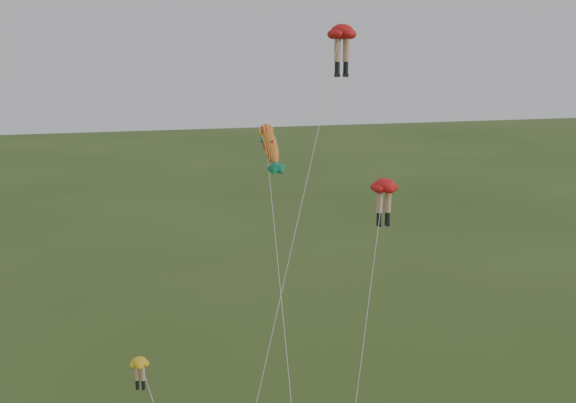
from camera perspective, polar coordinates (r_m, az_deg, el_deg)
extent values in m
ellipsoid|color=red|center=(35.98, 4.84, 14.82)|extent=(1.73, 1.73, 0.83)
cylinder|color=tan|center=(35.86, 4.43, 13.28)|extent=(0.37, 0.37, 1.26)
cylinder|color=black|center=(35.86, 4.40, 11.77)|extent=(0.29, 0.29, 0.63)
cube|color=black|center=(35.87, 4.39, 11.12)|extent=(0.22, 0.38, 0.18)
cylinder|color=tan|center=(36.05, 5.19, 13.26)|extent=(0.37, 0.37, 1.26)
cylinder|color=black|center=(36.06, 5.15, 11.76)|extent=(0.29, 0.29, 0.63)
cube|color=black|center=(36.07, 5.14, 11.11)|extent=(0.22, 0.38, 0.18)
cylinder|color=silver|center=(30.92, 0.45, -3.55)|extent=(8.54, 10.47, 20.82)
ellipsoid|color=red|center=(33.04, 8.56, 1.44)|extent=(1.63, 1.63, 0.73)
cylinder|color=tan|center=(33.15, 8.14, -0.03)|extent=(0.33, 0.33, 1.12)
cylinder|color=black|center=(33.35, 8.09, -1.44)|extent=(0.25, 0.25, 0.56)
cube|color=black|center=(33.44, 8.08, -2.04)|extent=(0.22, 0.34, 0.16)
cylinder|color=tan|center=(33.28, 8.88, -0.01)|extent=(0.33, 0.33, 1.12)
cylinder|color=black|center=(33.48, 8.83, -1.41)|extent=(0.25, 0.25, 0.56)
cube|color=black|center=(33.57, 8.81, -2.01)|extent=(0.22, 0.34, 0.16)
cylinder|color=silver|center=(30.94, 6.87, -11.30)|extent=(4.67, 7.05, 13.05)
ellipsoid|color=gold|center=(27.20, -13.10, -13.72)|extent=(1.03, 1.03, 0.41)
cylinder|color=tan|center=(27.45, -13.31, -14.60)|extent=(0.18, 0.18, 0.62)
cylinder|color=black|center=(27.67, -13.26, -15.46)|extent=(0.14, 0.14, 0.31)
cube|color=black|center=(27.76, -13.23, -15.83)|extent=(0.15, 0.20, 0.09)
cylinder|color=tan|center=(27.39, -12.79, -14.64)|extent=(0.18, 0.18, 0.62)
cylinder|color=black|center=(27.60, -12.74, -15.50)|extent=(0.14, 0.14, 0.31)
cube|color=black|center=(27.70, -12.72, -15.87)|extent=(0.15, 0.20, 0.09)
ellipsoid|color=yellow|center=(35.44, -1.62, 5.12)|extent=(1.11, 2.60, 2.60)
sphere|color=yellow|center=(35.44, -1.62, 5.12)|extent=(1.00, 1.34, 1.27)
cone|color=#14825E|center=(35.44, -1.62, 5.12)|extent=(0.80, 1.26, 1.20)
cone|color=#14825E|center=(35.44, -1.62, 5.12)|extent=(0.80, 1.26, 1.20)
cone|color=#14825E|center=(35.44, -1.62, 5.12)|extent=(0.46, 0.71, 0.67)
cone|color=#14825E|center=(35.44, -1.62, 5.12)|extent=(0.46, 0.71, 0.67)
cone|color=red|center=(35.44, -1.62, 5.12)|extent=(0.49, 0.70, 0.66)
cylinder|color=silver|center=(31.00, -0.30, -9.81)|extent=(1.91, 12.97, 14.39)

